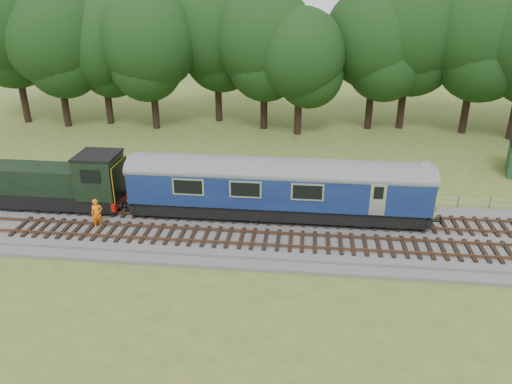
# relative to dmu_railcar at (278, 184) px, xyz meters

# --- Properties ---
(ground) EXTENTS (120.00, 120.00, 0.00)m
(ground) POSITION_rel_dmu_railcar_xyz_m (1.64, -1.40, -2.61)
(ground) COLOR #4A6625
(ground) RESTS_ON ground
(ballast) EXTENTS (70.00, 7.00, 0.35)m
(ballast) POSITION_rel_dmu_railcar_xyz_m (1.64, -1.40, -2.43)
(ballast) COLOR #4C4C4F
(ballast) RESTS_ON ground
(track_north) EXTENTS (67.20, 2.40, 0.21)m
(track_north) POSITION_rel_dmu_railcar_xyz_m (1.64, -0.00, -2.19)
(track_north) COLOR black
(track_north) RESTS_ON ballast
(track_south) EXTENTS (67.20, 2.40, 0.21)m
(track_south) POSITION_rel_dmu_railcar_xyz_m (1.64, -3.00, -2.19)
(track_south) COLOR black
(track_south) RESTS_ON ballast
(fence) EXTENTS (64.00, 0.12, 1.00)m
(fence) POSITION_rel_dmu_railcar_xyz_m (1.64, 3.10, -2.61)
(fence) COLOR #6B6054
(fence) RESTS_ON ground
(tree_line) EXTENTS (70.00, 8.00, 18.00)m
(tree_line) POSITION_rel_dmu_railcar_xyz_m (1.64, 20.60, -2.61)
(tree_line) COLOR black
(tree_line) RESTS_ON ground
(dmu_railcar) EXTENTS (18.05, 2.86, 3.88)m
(dmu_railcar) POSITION_rel_dmu_railcar_xyz_m (0.00, 0.00, 0.00)
(dmu_railcar) COLOR black
(dmu_railcar) RESTS_ON ground
(shunter_loco) EXTENTS (8.92, 2.60, 3.38)m
(shunter_loco) POSITION_rel_dmu_railcar_xyz_m (-13.93, 0.00, -0.63)
(shunter_loco) COLOR black
(shunter_loco) RESTS_ON ground
(worker) EXTENTS (0.79, 0.71, 1.81)m
(worker) POSITION_rel_dmu_railcar_xyz_m (-10.53, -2.51, -1.35)
(worker) COLOR orange
(worker) RESTS_ON ballast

